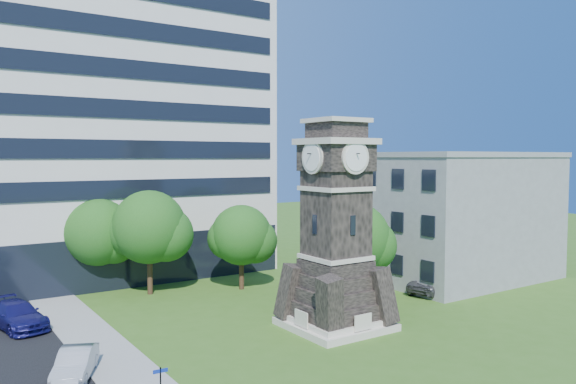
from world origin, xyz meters
TOP-DOWN VIEW (x-y plane):
  - ground at (0.00, 0.00)m, footprint 160.00×160.00m
  - sidewalk at (-9.50, 5.00)m, footprint 3.00×70.00m
  - clock_tower at (3.00, 2.00)m, footprint 5.40×5.40m
  - office_tall at (-3.20, 25.84)m, footprint 26.20×15.11m
  - office_low at (19.97, 8.00)m, footprint 15.20×12.20m
  - car_street_mid at (-11.57, 2.55)m, footprint 3.00×4.28m
  - car_street_north at (-12.63, 12.23)m, footprint 3.33×5.66m
  - car_east_lot at (14.28, 4.43)m, footprint 5.32×3.39m
  - park_bench at (3.57, 1.10)m, footprint 1.78×0.48m
  - tree_nw at (-6.06, 18.67)m, footprint 5.50×5.00m
  - tree_nc at (-3.16, 15.86)m, footprint 5.89×5.35m
  - tree_ne at (3.13, 13.46)m, footprint 5.01×4.56m
  - tree_east at (7.72, 5.78)m, footprint 5.44×4.95m

SIDE VIEW (x-z plane):
  - ground at x=0.00m, z-range 0.00..0.00m
  - sidewalk at x=-9.50m, z-range 0.00..0.06m
  - park_bench at x=3.57m, z-range 0.03..0.95m
  - car_street_mid at x=-11.57m, z-range 0.00..1.34m
  - car_east_lot at x=14.28m, z-range 0.00..1.37m
  - car_street_north at x=-12.63m, z-range 0.00..1.54m
  - tree_ne at x=3.13m, z-range 0.76..7.18m
  - tree_east at x=7.72m, z-range 0.81..7.73m
  - tree_nw at x=-6.06m, z-range 0.80..7.77m
  - tree_nc at x=-3.16m, z-range 0.93..8.54m
  - office_low at x=19.97m, z-range 0.01..10.41m
  - clock_tower at x=3.00m, z-range -0.83..11.39m
  - office_tall at x=-3.20m, z-range -0.08..28.52m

